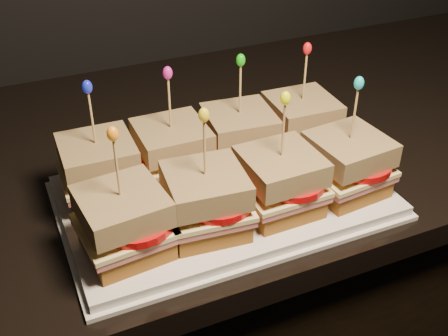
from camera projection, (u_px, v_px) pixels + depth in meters
name	position (u px, v px, depth m)	size (l,w,h in m)	color
cabinet	(210.00, 327.00, 1.14)	(2.42, 0.61, 0.83)	black
granite_slab	(207.00, 145.00, 0.90)	(2.46, 0.65, 0.04)	black
platter	(224.00, 197.00, 0.74)	(0.41, 0.25, 0.02)	white
platter_rim	(224.00, 201.00, 0.74)	(0.42, 0.27, 0.01)	white
sandwich_0_bread_bot	(102.00, 186.00, 0.72)	(0.09, 0.09, 0.02)	brown
sandwich_0_ham	(100.00, 176.00, 0.71)	(0.10, 0.09, 0.01)	#B55C5C
sandwich_0_cheese	(100.00, 171.00, 0.71)	(0.10, 0.09, 0.01)	#FFEC99
sandwich_0_tomato	(110.00, 167.00, 0.70)	(0.09, 0.09, 0.01)	red
sandwich_0_bread_top	(97.00, 153.00, 0.69)	(0.09, 0.09, 0.03)	#5B3411
sandwich_0_pick	(92.00, 121.00, 0.67)	(0.00, 0.00, 0.09)	tan
sandwich_0_frill	(87.00, 87.00, 0.64)	(0.01, 0.01, 0.02)	#1622D3
sandwich_1_bread_bot	(173.00, 169.00, 0.75)	(0.09, 0.09, 0.02)	brown
sandwich_1_ham	(173.00, 159.00, 0.75)	(0.10, 0.09, 0.01)	#B55C5C
sandwich_1_cheese	(173.00, 155.00, 0.74)	(0.10, 0.09, 0.01)	#FFEC99
sandwich_1_tomato	(182.00, 150.00, 0.74)	(0.09, 0.09, 0.01)	red
sandwich_1_bread_top	(172.00, 137.00, 0.73)	(0.09, 0.09, 0.03)	#5B3411
sandwich_1_pick	(170.00, 106.00, 0.70)	(0.00, 0.00, 0.09)	tan
sandwich_1_frill	(168.00, 73.00, 0.68)	(0.01, 0.01, 0.02)	#C41C8F
sandwich_2_bread_bot	(239.00, 154.00, 0.79)	(0.09, 0.09, 0.02)	brown
sandwich_2_ham	(239.00, 144.00, 0.78)	(0.10, 0.09, 0.01)	#B55C5C
sandwich_2_cheese	(239.00, 140.00, 0.77)	(0.10, 0.09, 0.01)	#FFEC99
sandwich_2_tomato	(249.00, 135.00, 0.77)	(0.09, 0.09, 0.01)	red
sandwich_2_bread_top	(240.00, 123.00, 0.76)	(0.09, 0.09, 0.03)	#5B3411
sandwich_2_pick	(240.00, 92.00, 0.73)	(0.00, 0.00, 0.09)	tan
sandwich_2_frill	(241.00, 60.00, 0.71)	(0.01, 0.01, 0.02)	#15AE10
sandwich_3_bread_bot	(299.00, 140.00, 0.82)	(0.09, 0.09, 0.02)	brown
sandwich_3_ham	(300.00, 130.00, 0.81)	(0.10, 0.09, 0.01)	#B55C5C
sandwich_3_cheese	(301.00, 126.00, 0.81)	(0.10, 0.09, 0.01)	#FFEC99
sandwich_3_tomato	(310.00, 121.00, 0.80)	(0.09, 0.09, 0.01)	red
sandwich_3_bread_top	(302.00, 109.00, 0.79)	(0.09, 0.09, 0.03)	#5B3411
sandwich_3_pick	(305.00, 80.00, 0.77)	(0.00, 0.00, 0.09)	tan
sandwich_3_frill	(307.00, 48.00, 0.74)	(0.01, 0.01, 0.02)	red
sandwich_4_bread_bot	(126.00, 241.00, 0.63)	(0.09, 0.09, 0.02)	brown
sandwich_4_ham	(125.00, 230.00, 0.62)	(0.10, 0.09, 0.01)	#B55C5C
sandwich_4_cheese	(124.00, 226.00, 0.62)	(0.10, 0.09, 0.01)	#FFEC99
sandwich_4_tomato	(136.00, 221.00, 0.62)	(0.09, 0.09, 0.01)	red
sandwich_4_bread_top	(122.00, 206.00, 0.60)	(0.09, 0.09, 0.03)	#5B3411
sandwich_4_pick	(117.00, 171.00, 0.58)	(0.00, 0.00, 0.09)	tan
sandwich_4_frill	(113.00, 134.00, 0.55)	(0.01, 0.01, 0.02)	orange
sandwich_5_bread_bot	(206.00, 220.00, 0.67)	(0.09, 0.09, 0.02)	brown
sandwich_5_ham	(206.00, 209.00, 0.66)	(0.10, 0.09, 0.01)	#B55C5C
sandwich_5_cheese	(206.00, 204.00, 0.65)	(0.10, 0.09, 0.01)	#FFEC99
sandwich_5_tomato	(217.00, 199.00, 0.65)	(0.09, 0.09, 0.01)	red
sandwich_5_bread_top	(205.00, 185.00, 0.64)	(0.09, 0.09, 0.03)	#5B3411
sandwich_5_pick	(205.00, 151.00, 0.61)	(0.00, 0.00, 0.09)	tan
sandwich_5_frill	(204.00, 115.00, 0.59)	(0.01, 0.01, 0.02)	yellow
sandwich_6_bread_bot	(279.00, 200.00, 0.70)	(0.09, 0.09, 0.02)	brown
sandwich_6_ham	(279.00, 189.00, 0.69)	(0.10, 0.09, 0.01)	#B55C5C
sandwich_6_cheese	(280.00, 185.00, 0.68)	(0.10, 0.09, 0.01)	#FFEC99
sandwich_6_tomato	(291.00, 180.00, 0.68)	(0.09, 0.09, 0.01)	red
sandwich_6_bread_top	(281.00, 166.00, 0.67)	(0.09, 0.09, 0.03)	#5B3411
sandwich_6_pick	(283.00, 133.00, 0.64)	(0.00, 0.00, 0.09)	tan
sandwich_6_frill	(285.00, 98.00, 0.62)	(0.01, 0.01, 0.02)	#EBF908
sandwich_7_bread_bot	(345.00, 182.00, 0.73)	(0.09, 0.09, 0.02)	brown
sandwich_7_ham	(346.00, 171.00, 0.72)	(0.10, 0.09, 0.01)	#B55C5C
sandwich_7_cheese	(347.00, 167.00, 0.72)	(0.10, 0.09, 0.01)	#FFEC99
sandwich_7_tomato	(358.00, 162.00, 0.71)	(0.09, 0.09, 0.01)	red
sandwich_7_bread_top	(349.00, 149.00, 0.70)	(0.09, 0.09, 0.03)	#5B3411
sandwich_7_pick	(354.00, 117.00, 0.68)	(0.00, 0.00, 0.09)	tan
sandwich_7_frill	(359.00, 83.00, 0.65)	(0.01, 0.01, 0.02)	#16BFC3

